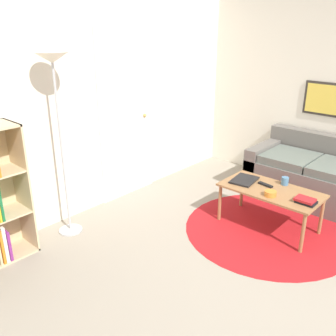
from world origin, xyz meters
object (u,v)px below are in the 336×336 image
couch (316,177)px  laptop (244,180)px  cup (285,181)px  bowl (270,193)px  floor_lamp (54,81)px  coffee_table (271,193)px

couch → laptop: size_ratio=4.36×
laptop → cup: 0.43m
bowl → laptop: bearing=68.7°
floor_lamp → coffee_table: floor_lamp is taller
bowl → cup: 0.36m
floor_lamp → bowl: bearing=-49.9°
laptop → bowl: size_ratio=2.93×
floor_lamp → bowl: size_ratio=15.31×
floor_lamp → bowl: (1.35, -1.59, -1.11)m
floor_lamp → laptop: 2.22m
floor_lamp → coffee_table: size_ratio=1.78×
couch → cup: 0.88m
floor_lamp → coffee_table: 2.44m
couch → coffee_table: 1.07m
couch → coffee_table: (-1.06, 0.08, 0.12)m
floor_lamp → laptop: bearing=-38.5°
floor_lamp → bowl: 2.36m
laptop → cup: size_ratio=4.08×
coffee_table → bowl: 0.18m
couch → laptop: (-1.06, 0.40, 0.17)m
laptop → bowl: (-0.16, -0.40, 0.02)m
coffee_table → couch: bearing=-4.1°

